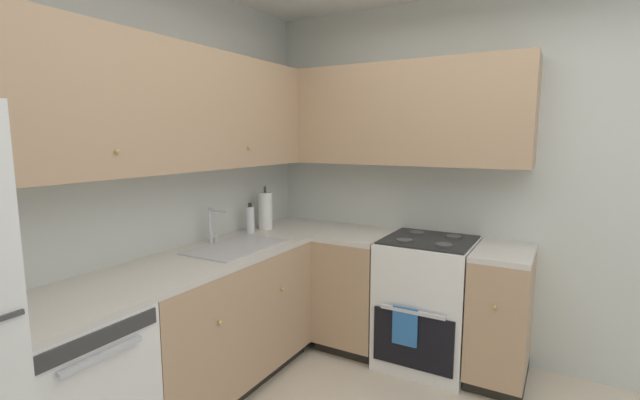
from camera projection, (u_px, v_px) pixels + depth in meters
wall_back at (116, 194)px, 2.49m from camera, size 3.54×0.05×2.62m
wall_right at (498, 183)px, 3.11m from camera, size 0.05×3.67×2.62m
lower_cabinets_back at (216, 323)px, 2.83m from camera, size 1.37×0.62×0.87m
countertop_back at (214, 256)px, 2.76m from camera, size 2.58×0.60×0.03m
lower_cabinets_right at (413, 302)px, 3.20m from camera, size 0.62×1.47×0.87m
countertop_right at (414, 242)px, 3.13m from camera, size 0.60×1.47×0.03m
oven_range at (427, 301)px, 3.16m from camera, size 0.68×0.62×1.06m
upper_cabinets_back at (172, 109)px, 2.57m from camera, size 2.26×0.34×0.73m
upper_cabinets_right at (387, 115)px, 3.26m from camera, size 0.32×2.02×0.73m
sink at (237, 253)px, 2.91m from camera, size 0.66×0.40×0.10m
faucet at (213, 223)px, 2.99m from camera, size 0.07×0.16×0.24m
soap_bottle at (250, 219)px, 3.35m from camera, size 0.06×0.06×0.23m
paper_towel_roll at (265, 211)px, 3.47m from camera, size 0.11×0.11×0.35m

